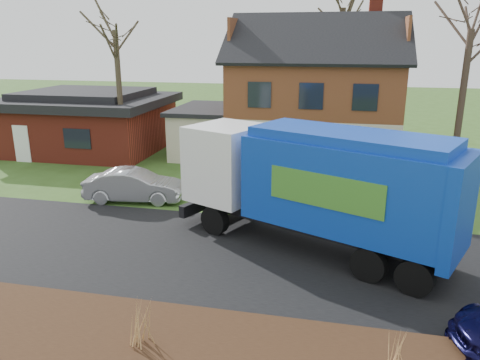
# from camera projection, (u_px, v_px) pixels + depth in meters

# --- Properties ---
(ground) EXTENTS (120.00, 120.00, 0.00)m
(ground) POSITION_uv_depth(u_px,v_px,m) (221.00, 255.00, 15.14)
(ground) COLOR #33511B
(ground) RESTS_ON ground
(road) EXTENTS (80.00, 7.00, 0.02)m
(road) POSITION_uv_depth(u_px,v_px,m) (221.00, 254.00, 15.14)
(road) COLOR black
(road) RESTS_ON ground
(mulch_verge) EXTENTS (80.00, 3.50, 0.30)m
(mulch_verge) POSITION_uv_depth(u_px,v_px,m) (159.00, 354.00, 10.14)
(mulch_verge) COLOR black
(mulch_verge) RESTS_ON ground
(main_house) EXTENTS (12.95, 8.95, 9.26)m
(main_house) POSITION_uv_depth(u_px,v_px,m) (307.00, 88.00, 26.68)
(main_house) COLOR beige
(main_house) RESTS_ON ground
(ranch_house) EXTENTS (9.80, 8.20, 3.70)m
(ranch_house) POSITION_uv_depth(u_px,v_px,m) (88.00, 121.00, 29.24)
(ranch_house) COLOR maroon
(ranch_house) RESTS_ON ground
(garbage_truck) EXTENTS (9.66, 6.19, 4.05)m
(garbage_truck) POSITION_uv_depth(u_px,v_px,m) (318.00, 181.00, 14.94)
(garbage_truck) COLOR black
(garbage_truck) RESTS_ON ground
(silver_sedan) EXTENTS (4.33, 2.01, 1.37)m
(silver_sedan) POSITION_uv_depth(u_px,v_px,m) (134.00, 186.00, 20.02)
(silver_sedan) COLOR #A2A4A9
(silver_sedan) RESTS_ON ground
(tree_front_west) EXTENTS (3.35, 3.35, 9.97)m
(tree_front_west) POSITION_uv_depth(u_px,v_px,m) (113.00, 9.00, 24.06)
(tree_front_west) COLOR #423827
(tree_front_west) RESTS_ON ground
(tree_front_east) EXTENTS (3.68, 3.68, 10.23)m
(tree_front_east) POSITION_uv_depth(u_px,v_px,m) (475.00, 3.00, 21.49)
(tree_front_east) COLOR #3E2E25
(tree_front_east) RESTS_ON ground
(grass_clump_mid) EXTENTS (0.36, 0.29, 1.00)m
(grass_clump_mid) POSITION_uv_depth(u_px,v_px,m) (142.00, 325.00, 10.03)
(grass_clump_mid) COLOR #B0834D
(grass_clump_mid) RESTS_ON mulch_verge
(grass_clump_east) EXTENTS (0.36, 0.30, 0.90)m
(grass_clump_east) POSITION_uv_depth(u_px,v_px,m) (399.00, 357.00, 9.12)
(grass_clump_east) COLOR tan
(grass_clump_east) RESTS_ON mulch_verge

